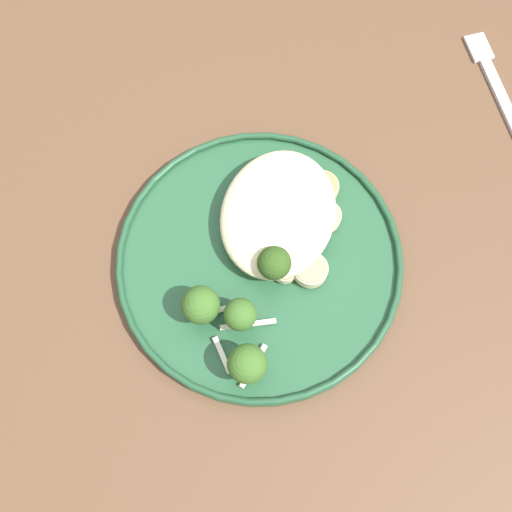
{
  "coord_description": "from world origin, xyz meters",
  "views": [
    {
      "loc": [
        0.18,
        0.05,
        1.36
      ],
      "look_at": [
        -0.03,
        -0.0,
        0.76
      ],
      "focal_mm": 45.15,
      "sensor_mm": 36.0,
      "label": 1
    }
  ],
  "objects": [
    {
      "name": "onion_sliver_pale_crescent",
      "position": [
        0.03,
        -0.02,
        0.75
      ],
      "size": [
        0.03,
        0.04,
        0.0
      ],
      "primitive_type": "cube",
      "rotation": [
        0.0,
        0.0,
        2.14
      ],
      "color": "silver",
      "rests_on": "dinner_plate"
    },
    {
      "name": "seared_scallop_right_edge",
      "position": [
        -0.02,
        0.03,
        0.76
      ],
      "size": [
        0.02,
        0.02,
        0.01
      ],
      "color": "beige",
      "rests_on": "dinner_plate"
    },
    {
      "name": "dinner_fork",
      "position": [
        -0.29,
        0.21,
        0.74
      ],
      "size": [
        0.17,
        0.11,
        0.0
      ],
      "color": "silver",
      "rests_on": "wooden_dining_table"
    },
    {
      "name": "seared_scallop_on_noodles",
      "position": [
        -0.03,
        0.05,
        0.76
      ],
      "size": [
        0.03,
        0.03,
        0.01
      ],
      "color": "beige",
      "rests_on": "dinner_plate"
    },
    {
      "name": "wooden_dining_table",
      "position": [
        0.0,
        0.0,
        0.66
      ],
      "size": [
        1.4,
        1.0,
        0.74
      ],
      "color": "brown",
      "rests_on": "ground"
    },
    {
      "name": "seared_scallop_half_hidden",
      "position": [
        -0.08,
        0.01,
        0.76
      ],
      "size": [
        0.03,
        0.03,
        0.01
      ],
      "color": "beige",
      "rests_on": "dinner_plate"
    },
    {
      "name": "noodle_bed",
      "position": [
        -0.07,
        0.01,
        0.77
      ],
      "size": [
        0.14,
        0.11,
        0.04
      ],
      "color": "beige",
      "rests_on": "dinner_plate"
    },
    {
      "name": "broccoli_floret_near_rim",
      "position": [
        0.08,
        0.02,
        0.78
      ],
      "size": [
        0.04,
        0.04,
        0.05
      ],
      "color": "#89A356",
      "rests_on": "dinner_plate"
    },
    {
      "name": "broccoli_floret_center_pile",
      "position": [
        0.04,
        -0.04,
        0.78
      ],
      "size": [
        0.04,
        0.04,
        0.05
      ],
      "color": "#89A356",
      "rests_on": "dinner_plate"
    },
    {
      "name": "dinner_plate",
      "position": [
        -0.03,
        -0.0,
        0.75
      ],
      "size": [
        0.29,
        0.29,
        0.02
      ],
      "color": "#235133",
      "rests_on": "wooden_dining_table"
    },
    {
      "name": "onion_sliver_long_sliver",
      "position": [
        0.08,
        0.02,
        0.75
      ],
      "size": [
        0.05,
        0.02,
        0.0
      ],
      "primitive_type": "cube",
      "rotation": [
        0.0,
        0.0,
        2.9
      ],
      "color": "silver",
      "rests_on": "dinner_plate"
    },
    {
      "name": "broccoli_floret_rear_charred",
      "position": [
        -0.02,
        0.02,
        0.78
      ],
      "size": [
        0.03,
        0.03,
        0.05
      ],
      "color": "#89A356",
      "rests_on": "dinner_plate"
    },
    {
      "name": "broccoli_floret_split_head",
      "position": [
        0.04,
        -0.0,
        0.78
      ],
      "size": [
        0.03,
        0.03,
        0.05
      ],
      "color": "#89A356",
      "rests_on": "dinner_plate"
    },
    {
      "name": "seared_scallop_large_seared",
      "position": [
        -0.05,
        0.04,
        0.76
      ],
      "size": [
        0.02,
        0.02,
        0.02
      ],
      "color": "beige",
      "rests_on": "dinner_plate"
    },
    {
      "name": "ground",
      "position": [
        0.0,
        0.0,
        0.0
      ],
      "size": [
        6.0,
        6.0,
        0.0
      ],
      "primitive_type": "plane",
      "color": "#47423D"
    },
    {
      "name": "onion_sliver_short_strip",
      "position": [
        0.04,
        0.01,
        0.75
      ],
      "size": [
        0.03,
        0.05,
        0.0
      ],
      "primitive_type": "cube",
      "rotation": [
        0.0,
        0.0,
        5.11
      ],
      "color": "silver",
      "rests_on": "dinner_plate"
    },
    {
      "name": "seared_scallop_center_golden",
      "position": [
        -0.09,
        0.05,
        0.76
      ],
      "size": [
        0.03,
        0.03,
        0.01
      ],
      "color": "beige",
      "rests_on": "dinner_plate"
    },
    {
      "name": "seared_scallop_left_edge",
      "position": [
        -0.12,
        0.04,
        0.76
      ],
      "size": [
        0.04,
        0.04,
        0.01
      ],
      "color": "#DBB77A",
      "rests_on": "dinner_plate"
    },
    {
      "name": "onion_sliver_curled_piece",
      "position": [
        0.08,
        -0.01,
        0.75
      ],
      "size": [
        0.03,
        0.03,
        0.0
      ],
      "primitive_type": "cube",
      "rotation": [
        0.0,
        0.0,
        3.83
      ],
      "color": "silver",
      "rests_on": "dinner_plate"
    },
    {
      "name": "seared_scallop_tilted_round",
      "position": [
        -0.03,
        -0.01,
        0.76
      ],
      "size": [
        0.03,
        0.03,
        0.01
      ],
      "color": "beige",
      "rests_on": "dinner_plate"
    }
  ]
}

